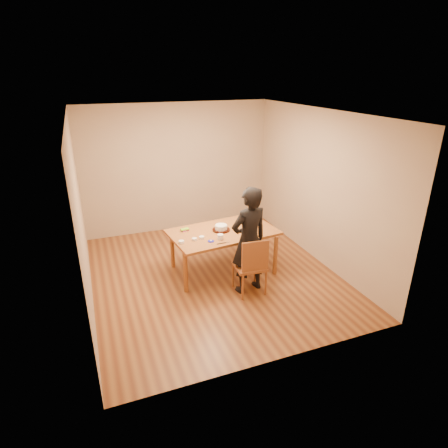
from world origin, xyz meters
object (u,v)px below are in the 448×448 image
object	(u,v)px
cake	(221,227)
person	(249,241)
cake_plate	(221,230)
dining_chair	(249,266)
dining_table	(223,232)

from	to	relation	value
cake	person	bearing A→B (deg)	-77.58
cake_plate	person	xyz separation A→B (m)	(0.17, -0.77, 0.10)
dining_chair	person	xyz separation A→B (m)	(0.00, 0.05, 0.41)
cake_plate	cake	bearing A→B (deg)	-90.00
cake	dining_table	bearing A→B (deg)	-62.86
dining_chair	dining_table	bearing A→B (deg)	105.55
dining_table	dining_chair	size ratio (longest dim) A/B	3.84
dining_table	cake	xyz separation A→B (m)	(-0.02, 0.04, 0.08)
dining_chair	cake	distance (m)	0.90
dining_table	person	distance (m)	0.76
person	cake_plate	bearing A→B (deg)	-88.29
dining_table	cake	world-z (taller)	cake
dining_chair	cake	xyz separation A→B (m)	(-0.17, 0.81, 0.36)
dining_table	dining_chair	bearing A→B (deg)	-85.57
cake_plate	cake	distance (m)	0.04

